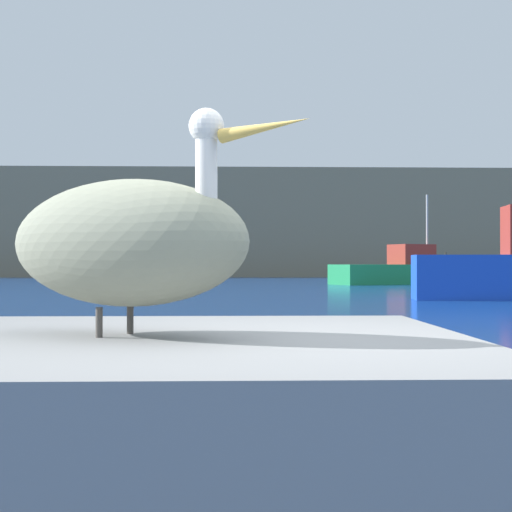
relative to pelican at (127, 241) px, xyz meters
The scene contains 5 objects.
hillside_backdrop 66.55m from the pelican, 89.30° to the left, with size 140.00×11.10×9.01m, color #7F755B.
pier_dock 0.83m from the pelican, 147.56° to the left, with size 2.98×2.62×0.84m, color gray.
pelican is the anchor object (origin of this frame).
fishing_boat_green 41.24m from the pelican, 76.26° to the left, with size 7.62×5.07×5.03m.
fishing_boat_blue 23.19m from the pelican, 66.94° to the left, with size 5.27×2.19×4.30m.
Camera 1 is at (-0.38, -3.32, 1.16)m, focal length 55.67 mm.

